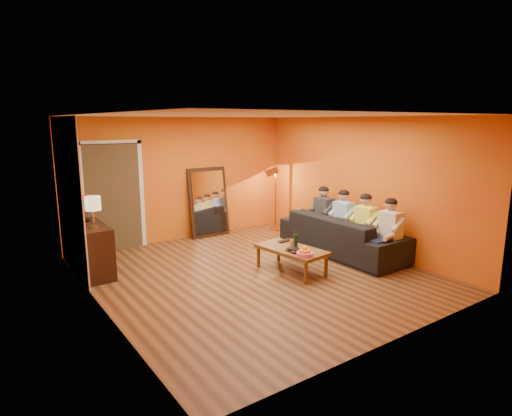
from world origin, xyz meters
TOP-DOWN VIEW (x-y plane):
  - room_shell at (0.00, 0.37)m, footprint 5.00×5.50m
  - white_accent at (-2.48, 1.75)m, footprint 0.02×1.90m
  - doorway_recess at (-1.50, 2.83)m, footprint 1.06×0.30m
  - door_jamb_left at (-2.07, 2.71)m, footprint 0.08×0.06m
  - door_jamb_right at (-0.93, 2.71)m, footprint 0.08×0.06m
  - door_header at (-1.50, 2.71)m, footprint 1.22×0.06m
  - mirror_frame at (0.55, 2.63)m, footprint 0.92×0.27m
  - mirror_glass at (0.55, 2.59)m, footprint 0.78×0.21m
  - sideboard at (-2.24, 1.55)m, footprint 0.44×1.18m
  - table_lamp at (-2.24, 1.25)m, footprint 0.24×0.24m
  - sofa at (2.00, -0.02)m, footprint 2.58×1.01m
  - coffee_table at (0.54, -0.27)m, footprint 0.77×1.29m
  - floor_lamp at (2.05, 2.15)m, footprint 0.37×0.34m
  - dog at (2.10, -0.29)m, footprint 0.41×0.59m
  - person_far_left at (2.13, -1.02)m, footprint 0.70×0.44m
  - person_mid_left at (2.13, -0.47)m, footprint 0.70×0.44m
  - person_mid_right at (2.13, 0.08)m, footprint 0.70×0.44m
  - person_far_right at (2.13, 0.63)m, footprint 0.70×0.44m
  - fruit_bowl at (0.44, -0.72)m, footprint 0.26×0.26m
  - wine_bottle at (0.59, -0.32)m, footprint 0.07×0.07m
  - tumbler at (0.66, -0.15)m, footprint 0.12×0.12m
  - laptop at (0.72, 0.08)m, footprint 0.33×0.24m
  - book_lower at (0.36, -0.47)m, footprint 0.22×0.28m
  - book_mid at (0.37, -0.46)m, footprint 0.23×0.26m
  - book_upper at (0.36, -0.48)m, footprint 0.19×0.23m
  - vase at (-2.24, 1.80)m, footprint 0.20×0.20m
  - flowers at (-2.24, 1.80)m, footprint 0.17×0.17m

SIDE VIEW (x-z plane):
  - coffee_table at x=0.54m, z-range 0.00..0.42m
  - dog at x=2.10m, z-range 0.00..0.67m
  - sofa at x=2.00m, z-range 0.00..0.75m
  - sideboard at x=-2.24m, z-range 0.00..0.85m
  - laptop at x=0.72m, z-range 0.42..0.44m
  - book_lower at x=0.36m, z-range 0.42..0.45m
  - book_mid at x=0.37m, z-range 0.45..0.46m
  - tumbler at x=0.66m, z-range 0.42..0.52m
  - book_upper at x=0.36m, z-range 0.46..0.48m
  - fruit_bowl at x=0.44m, z-range 0.42..0.58m
  - wine_bottle at x=0.59m, z-range 0.42..0.73m
  - person_far_left at x=2.13m, z-range 0.00..1.22m
  - person_mid_left at x=2.13m, z-range 0.00..1.22m
  - person_mid_right at x=2.13m, z-range 0.00..1.22m
  - person_far_right at x=2.13m, z-range 0.00..1.22m
  - floor_lamp at x=2.05m, z-range 0.00..1.44m
  - mirror_frame at x=0.55m, z-range 0.00..1.52m
  - mirror_glass at x=0.55m, z-range 0.09..1.43m
  - vase at x=-2.24m, z-range 0.85..1.06m
  - doorway_recess at x=-1.50m, z-range 0.00..2.10m
  - door_jamb_left at x=-2.07m, z-range -0.05..2.15m
  - door_jamb_right at x=-0.93m, z-range -0.05..2.15m
  - table_lamp at x=-2.24m, z-range 0.85..1.36m
  - flowers at x=-2.24m, z-range 0.97..1.45m
  - room_shell at x=0.00m, z-range 0.00..2.60m
  - white_accent at x=-2.48m, z-range 0.01..2.59m
  - door_header at x=-1.50m, z-range 2.08..2.16m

